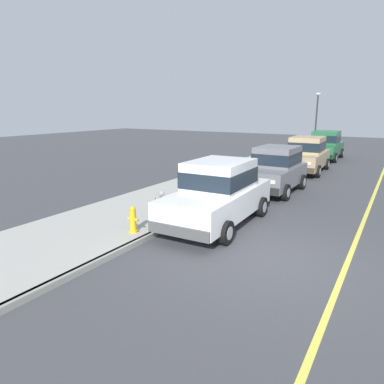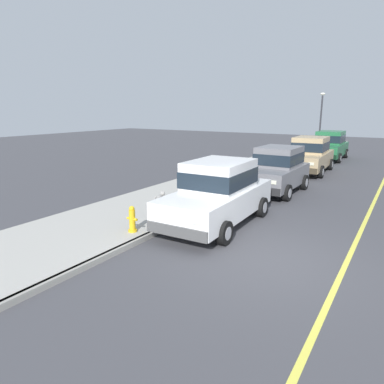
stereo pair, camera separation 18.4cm
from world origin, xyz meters
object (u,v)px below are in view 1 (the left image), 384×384
Objects in this scene: car_white_sedan at (218,192)px; car_grey_hatchback at (275,169)px; fire_hydrant at (133,220)px; car_tan_sedan at (307,154)px; dog_grey at (159,197)px; street_lamp at (317,115)px; car_green_sedan at (325,145)px.

car_white_sedan is 1.21× the size of car_grey_hatchback.
car_grey_hatchback is at bearing 77.63° from fire_hydrant.
car_tan_sedan reaches higher than car_grey_hatchback.
dog_grey is at bearing -103.98° from car_tan_sedan.
street_lamp is (1.08, 18.76, 2.48)m from dog_grey.
street_lamp is at bearing 86.69° from dog_grey.
car_white_sedan is at bearing -91.39° from car_grey_hatchback.
car_white_sedan is at bearing -89.95° from car_green_sedan.
car_tan_sedan is 1.01× the size of car_green_sedan.
car_white_sedan reaches higher than fire_hydrant.
street_lamp reaches higher than fire_hydrant.
street_lamp is at bearing 115.23° from car_green_sedan.
dog_grey is at bearing 111.29° from fire_hydrant.
car_grey_hatchback reaches higher than fire_hydrant.
car_green_sedan is 16.11m from dog_grey.
car_grey_hatchback is at bearing -89.64° from car_tan_sedan.
car_tan_sedan is 1.05× the size of street_lamp.
car_green_sedan is 1.04× the size of street_lamp.
car_tan_sedan is 10.48m from dog_grey.
fire_hydrant is 0.16× the size of street_lamp.
car_green_sedan is 6.36× the size of fire_hydrant.
fire_hydrant is at bearing -123.50° from car_white_sedan.
dog_grey is 18.96m from street_lamp.
car_tan_sedan is at bearing 83.05° from fire_hydrant.
car_grey_hatchback is 14.29m from street_lamp.
car_green_sedan reaches higher than car_grey_hatchback.
car_grey_hatchback is 5.36m from dog_grey.
street_lamp is at bearing 99.53° from car_tan_sedan.
dog_grey is (-2.53, -10.15, -0.55)m from car_tan_sedan.
car_green_sedan is at bearing 90.70° from car_grey_hatchback.
street_lamp reaches higher than car_tan_sedan.
car_grey_hatchback is 0.82× the size of car_tan_sedan.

